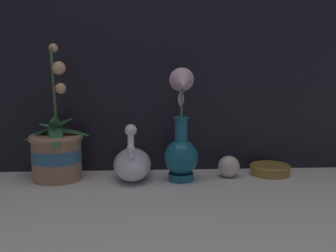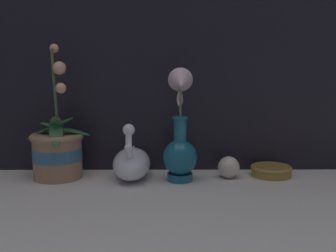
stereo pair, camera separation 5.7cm
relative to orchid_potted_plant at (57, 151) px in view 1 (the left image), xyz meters
name	(u,v)px [view 1 (the left image)]	position (x,y,z in m)	size (l,w,h in m)	color
ground_plane	(168,188)	(0.33, -0.11, -0.09)	(2.80, 2.80, 0.00)	beige
orchid_potted_plant	(57,151)	(0.00, 0.00, 0.00)	(0.22, 0.21, 0.41)	#9E7556
swan_figurine	(132,163)	(0.23, -0.01, -0.04)	(0.11, 0.21, 0.18)	white
blue_vase	(181,143)	(0.37, -0.04, 0.03)	(0.10, 0.12, 0.34)	#195B75
glass_sphere	(229,166)	(0.52, -0.01, -0.05)	(0.07, 0.07, 0.07)	beige
amber_dish	(270,169)	(0.66, 0.02, -0.07)	(0.13, 0.13, 0.03)	olive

